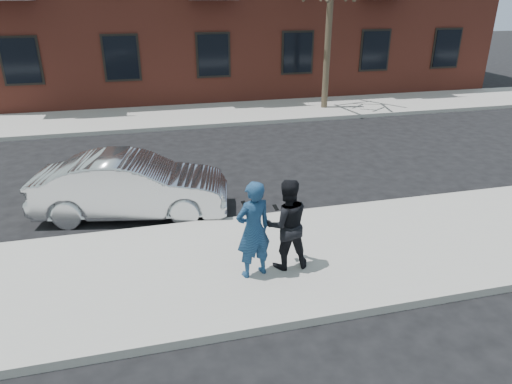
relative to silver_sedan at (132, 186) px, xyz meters
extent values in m
plane|color=black|center=(3.45, -2.58, -0.69)|extent=(100.00, 100.00, 0.00)
cube|color=#97958F|center=(3.45, -2.83, -0.61)|extent=(50.00, 3.50, 0.15)
cube|color=#999691|center=(3.45, -1.03, -0.61)|extent=(50.00, 0.10, 0.15)
cube|color=#97958F|center=(3.45, 8.67, -0.61)|extent=(50.00, 3.50, 0.15)
cube|color=#999691|center=(3.45, 6.87, -0.61)|extent=(50.00, 0.10, 0.15)
cube|color=black|center=(-4.05, 10.36, 1.51)|extent=(1.30, 0.06, 1.70)
cube|color=black|center=(7.35, 10.36, 1.51)|extent=(1.30, 0.06, 1.70)
cube|color=black|center=(14.95, 10.36, 1.51)|extent=(1.30, 0.06, 1.70)
cylinder|color=#3A2F22|center=(7.95, 8.42, 1.56)|extent=(0.26, 0.26, 4.20)
imported|color=#B7BABF|center=(0.00, 0.00, 0.00)|extent=(4.39, 2.22, 1.38)
imported|color=navy|center=(1.97, -3.23, 0.32)|extent=(0.71, 0.56, 1.72)
cube|color=black|center=(1.87, -3.03, 0.70)|extent=(0.10, 0.14, 0.08)
imported|color=black|center=(2.59, -3.10, 0.28)|extent=(0.81, 0.65, 1.64)
cube|color=black|center=(2.44, -2.91, 0.52)|extent=(0.09, 0.14, 0.06)
camera|label=1|loc=(0.40, -9.68, 3.86)|focal=32.00mm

